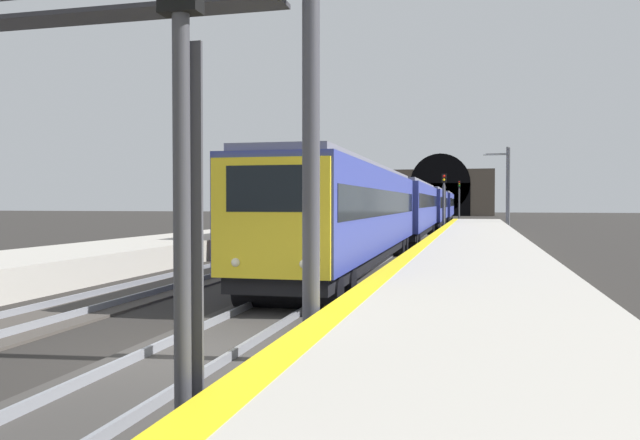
# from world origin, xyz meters

# --- Properties ---
(ground_plane) EXTENTS (320.00, 320.00, 0.00)m
(ground_plane) POSITION_xyz_m (0.00, 0.00, 0.00)
(ground_plane) COLOR #282623
(platform_right) EXTENTS (112.00, 4.59, 0.91)m
(platform_right) POSITION_xyz_m (0.00, -4.47, 0.46)
(platform_right) COLOR #ADA89E
(platform_right) RESTS_ON ground_plane
(platform_right_edge_strip) EXTENTS (112.00, 0.50, 0.01)m
(platform_right_edge_strip) POSITION_xyz_m (0.00, -2.43, 0.92)
(platform_right_edge_strip) COLOR yellow
(platform_right_edge_strip) RESTS_ON platform_right
(track_main_line) EXTENTS (160.00, 2.64, 0.21)m
(track_main_line) POSITION_xyz_m (0.00, 0.00, 0.04)
(track_main_line) COLOR #383533
(track_main_line) RESTS_ON ground_plane
(train_main_approaching) EXTENTS (80.34, 3.11, 3.93)m
(train_main_approaching) POSITION_xyz_m (43.88, -0.00, 2.23)
(train_main_approaching) COLOR navy
(train_main_approaching) RESTS_ON ground_plane
(train_adjacent_platform) EXTENTS (40.52, 2.88, 4.99)m
(train_adjacent_platform) POSITION_xyz_m (36.68, 4.79, 2.35)
(train_adjacent_platform) COLOR maroon
(train_adjacent_platform) RESTS_ON ground_plane
(railway_signal_near) EXTENTS (0.39, 0.38, 5.34)m
(railway_signal_near) POSITION_xyz_m (-4.31, -1.90, 3.23)
(railway_signal_near) COLOR #38383D
(railway_signal_near) RESTS_ON ground_plane
(railway_signal_mid) EXTENTS (0.39, 0.38, 4.93)m
(railway_signal_mid) POSITION_xyz_m (42.93, -1.90, 2.90)
(railway_signal_mid) COLOR #4C4C54
(railway_signal_mid) RESTS_ON ground_plane
(railway_signal_far) EXTENTS (0.39, 0.38, 5.90)m
(railway_signal_far) POSITION_xyz_m (88.28, -1.90, 3.53)
(railway_signal_far) COLOR #4C4C54
(railway_signal_far) RESTS_ON ground_plane
(overhead_signal_gantry) EXTENTS (0.70, 9.02, 6.57)m
(overhead_signal_gantry) POSITION_xyz_m (0.00, 2.39, 5.03)
(overhead_signal_gantry) COLOR #3F3F47
(overhead_signal_gantry) RESTS_ON ground_plane
(tunnel_portal) EXTENTS (2.38, 20.33, 11.99)m
(tunnel_portal) POSITION_xyz_m (114.80, 2.39, 4.54)
(tunnel_portal) COLOR #51473D
(tunnel_portal) RESTS_ON ground_plane
(catenary_mast_near) EXTENTS (0.22, 2.02, 7.62)m
(catenary_mast_near) POSITION_xyz_m (50.08, -7.14, 3.91)
(catenary_mast_near) COLOR #595B60
(catenary_mast_near) RESTS_ON ground_plane
(catenary_mast_far) EXTENTS (0.22, 2.28, 7.31)m
(catenary_mast_far) POSITION_xyz_m (47.14, -7.13, 3.77)
(catenary_mast_far) COLOR #595B60
(catenary_mast_far) RESTS_ON ground_plane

